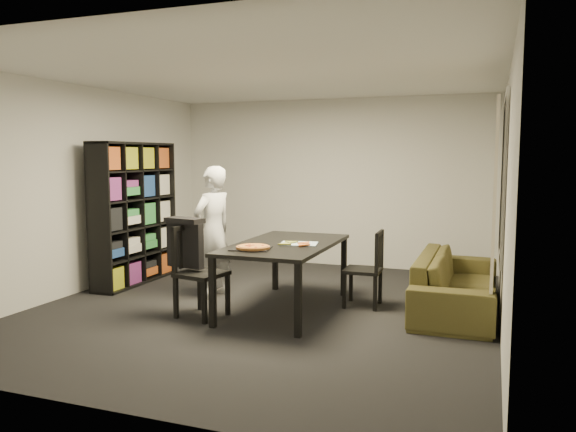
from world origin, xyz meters
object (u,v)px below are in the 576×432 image
(chair_left, at_px, (195,264))
(baking_tray, at_px, (251,249))
(bookshelf, at_px, (135,213))
(dining_table, at_px, (285,249))
(sofa, at_px, (457,282))
(person, at_px, (213,231))
(chair_right, at_px, (370,264))
(pepperoni_pizza, at_px, (253,247))

(chair_left, relative_size, baking_tray, 2.45)
(bookshelf, xyz_separation_m, chair_left, (1.55, -1.12, -0.39))
(dining_table, bearing_deg, sofa, 20.47)
(chair_left, bearing_deg, person, 26.18)
(chair_left, bearing_deg, baking_tray, -75.64)
(dining_table, xyz_separation_m, sofa, (1.81, 0.67, -0.38))
(dining_table, height_order, chair_right, chair_right)
(pepperoni_pizza, bearing_deg, chair_left, -178.48)
(person, bearing_deg, bookshelf, -83.93)
(person, height_order, baking_tray, person)
(dining_table, xyz_separation_m, chair_left, (-0.83, -0.54, -0.13))
(chair_right, height_order, sofa, chair_right)
(bookshelf, bearing_deg, dining_table, -13.73)
(chair_right, bearing_deg, chair_left, -61.00)
(dining_table, bearing_deg, person, 164.03)
(bookshelf, bearing_deg, chair_right, -2.08)
(chair_right, height_order, baking_tray, chair_right)
(person, xyz_separation_m, pepperoni_pizza, (0.90, -0.82, -0.02))
(chair_left, bearing_deg, pepperoni_pizza, -77.20)
(bookshelf, bearing_deg, chair_left, -35.84)
(chair_left, relative_size, chair_right, 1.12)
(bookshelf, bearing_deg, person, -11.91)
(baking_tray, relative_size, sofa, 0.19)
(pepperoni_pizza, bearing_deg, person, 137.57)
(chair_left, height_order, person, person)
(bookshelf, relative_size, chair_right, 2.17)
(bookshelf, relative_size, dining_table, 1.04)
(chair_left, xyz_separation_m, baking_tray, (0.64, 0.03, 0.20))
(bookshelf, height_order, person, bookshelf)
(dining_table, distance_m, person, 1.11)
(bookshelf, distance_m, chair_left, 1.96)
(baking_tray, bearing_deg, person, 137.07)
(chair_right, relative_size, baking_tray, 2.19)
(baking_tray, bearing_deg, bookshelf, 153.67)
(baking_tray, distance_m, pepperoni_pizza, 0.04)
(pepperoni_pizza, bearing_deg, dining_table, 73.30)
(bookshelf, distance_m, sofa, 4.24)
(baking_tray, bearing_deg, pepperoni_pizza, -26.34)
(chair_right, bearing_deg, dining_table, -63.34)
(bookshelf, height_order, chair_right, bookshelf)
(baking_tray, relative_size, pepperoni_pizza, 1.14)
(sofa, bearing_deg, dining_table, 110.47)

